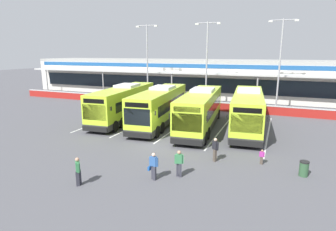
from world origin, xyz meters
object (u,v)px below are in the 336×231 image
object	(u,v)px
pedestrian_child	(262,156)
lamp_post_centre	(207,60)
coach_bus_leftmost	(124,104)
coach_bus_left_centre	(160,107)
pedestrian_in_dark_coat	(215,149)
pedestrian_approaching_bus	(78,170)
lamp_post_east	(280,60)
litter_bin	(304,169)
coach_bus_centre	(200,110)
coach_bus_right_centre	(247,111)
pedestrian_with_handbag	(153,165)
lamp_post_west	(147,59)
pedestrian_near_bin	(179,163)

from	to	relation	value
pedestrian_child	lamp_post_centre	xyz separation A→B (m)	(-8.41, 17.70, 5.75)
coach_bus_leftmost	coach_bus_left_centre	world-z (taller)	same
pedestrian_in_dark_coat	pedestrian_approaching_bus	bearing A→B (deg)	-134.55
lamp_post_east	litter_bin	world-z (taller)	lamp_post_east
coach_bus_centre	coach_bus_right_centre	size ratio (longest dim) A/B	1.00
pedestrian_child	pedestrian_approaching_bus	size ratio (longest dim) A/B	0.62
lamp_post_centre	pedestrian_with_handbag	bearing A→B (deg)	-82.94
pedestrian_with_handbag	pedestrian_in_dark_coat	distance (m)	4.87
pedestrian_in_dark_coat	pedestrian_approaching_bus	world-z (taller)	same
lamp_post_east	lamp_post_west	bearing A→B (deg)	179.52
coach_bus_left_centre	pedestrian_approaching_bus	size ratio (longest dim) A/B	7.62
coach_bus_leftmost	pedestrian_approaching_bus	distance (m)	15.39
pedestrian_with_handbag	lamp_post_west	xyz separation A→B (m)	(-11.55, 22.71, 5.43)
pedestrian_child	coach_bus_left_centre	bearing A→B (deg)	145.52
pedestrian_child	coach_bus_right_centre	bearing A→B (deg)	103.08
pedestrian_child	pedestrian_approaching_bus	xyz separation A→B (m)	(-9.16, -6.91, 0.33)
coach_bus_centre	pedestrian_near_bin	size ratio (longest dim) A/B	7.62
pedestrian_near_bin	coach_bus_left_centre	bearing A→B (deg)	118.91
pedestrian_child	lamp_post_west	size ratio (longest dim) A/B	0.09
coach_bus_centre	pedestrian_approaching_bus	xyz separation A→B (m)	(-3.03, -13.91, -0.91)
pedestrian_approaching_bus	pedestrian_near_bin	bearing A→B (deg)	33.25
coach_bus_left_centre	lamp_post_east	size ratio (longest dim) A/B	1.12
coach_bus_leftmost	lamp_post_east	bearing A→B (deg)	34.49
coach_bus_leftmost	coach_bus_right_centre	size ratio (longest dim) A/B	1.00
coach_bus_centre	litter_bin	distance (m)	11.75
coach_bus_right_centre	pedestrian_near_bin	xyz separation A→B (m)	(-2.46, -12.14, -0.91)
coach_bus_left_centre	lamp_post_west	size ratio (longest dim) A/B	1.12
pedestrian_approaching_bus	lamp_post_centre	xyz separation A→B (m)	(0.76, 24.62, 5.42)
coach_bus_leftmost	coach_bus_centre	bearing A→B (deg)	-2.50
pedestrian_child	litter_bin	size ratio (longest dim) A/B	1.08
pedestrian_child	litter_bin	xyz separation A→B (m)	(2.44, -0.93, -0.07)
pedestrian_approaching_bus	lamp_post_west	xyz separation A→B (m)	(-8.01, 24.92, 5.42)
coach_bus_leftmost	coach_bus_left_centre	size ratio (longest dim) A/B	1.00
coach_bus_centre	litter_bin	size ratio (longest dim) A/B	13.27
pedestrian_with_handbag	lamp_post_west	size ratio (longest dim) A/B	0.15
coach_bus_left_centre	lamp_post_west	distance (m)	13.51
pedestrian_in_dark_coat	lamp_post_west	xyz separation A→B (m)	(-14.21, 18.62, 5.42)
coach_bus_centre	litter_bin	xyz separation A→B (m)	(8.58, -7.92, -1.32)
coach_bus_right_centre	pedestrian_with_handbag	size ratio (longest dim) A/B	7.62
coach_bus_centre	coach_bus_right_centre	bearing A→B (deg)	17.87
coach_bus_right_centre	litter_bin	bearing A→B (deg)	-64.72
pedestrian_in_dark_coat	coach_bus_leftmost	bearing A→B (deg)	145.95
pedestrian_in_dark_coat	coach_bus_left_centre	bearing A→B (deg)	133.83
coach_bus_left_centre	lamp_post_west	xyz separation A→B (m)	(-6.72, 10.82, 4.50)
coach_bus_right_centre	coach_bus_left_centre	bearing A→B (deg)	-172.23
pedestrian_child	pedestrian_near_bin	world-z (taller)	pedestrian_near_bin
pedestrian_child	litter_bin	bearing A→B (deg)	-20.81
lamp_post_west	coach_bus_right_centre	bearing A→B (deg)	-32.36
coach_bus_right_centre	lamp_post_west	size ratio (longest dim) A/B	1.12
pedestrian_approaching_bus	coach_bus_leftmost	bearing A→B (deg)	111.53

